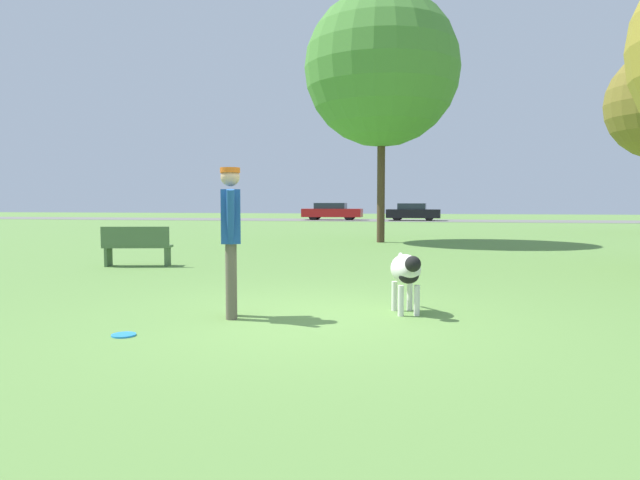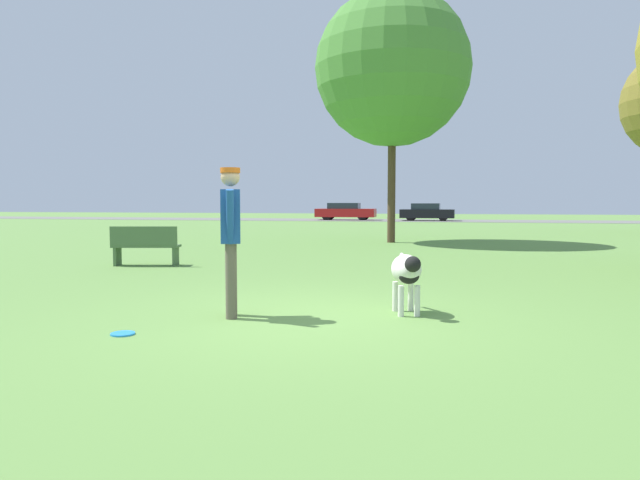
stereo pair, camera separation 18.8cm
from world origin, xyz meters
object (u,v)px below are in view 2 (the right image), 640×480
at_px(person, 231,229).
at_px(park_bench, 145,245).
at_px(parked_car_black, 427,212).
at_px(frisbee, 123,334).
at_px(dog, 407,272).
at_px(tree_mid_center, 393,69).
at_px(parked_car_red, 345,211).

relative_size(person, park_bench, 1.20).
distance_m(parked_car_black, park_bench, 31.30).
bearing_deg(frisbee, dog, 32.31).
xyz_separation_m(tree_mid_center, parked_car_red, (-5.86, 23.06, -5.07)).
xyz_separation_m(frisbee, parked_car_red, (-4.59, 37.00, 0.64)).
height_order(tree_mid_center, park_bench, tree_mid_center).
bearing_deg(person, dog, 86.76).
height_order(dog, parked_car_red, parked_car_red).
relative_size(dog, parked_car_black, 0.25).
height_order(person, frisbee, person).
relative_size(frisbee, park_bench, 0.17).
bearing_deg(person, parked_car_red, 167.65).
bearing_deg(tree_mid_center, person, -92.32).
height_order(person, dog, person).
distance_m(dog, parked_car_black, 35.00).
bearing_deg(dog, person, -89.34).
bearing_deg(frisbee, tree_mid_center, 84.83).
distance_m(parked_car_red, parked_car_black, 6.05).
bearing_deg(park_bench, dog, 131.98).
bearing_deg(park_bench, tree_mid_center, -131.18).
bearing_deg(parked_car_red, frisbee, -83.93).
height_order(person, parked_car_red, person).
bearing_deg(dog, frisbee, -74.59).
height_order(frisbee, parked_car_black, parked_car_black).
bearing_deg(parked_car_black, tree_mid_center, -88.89).
relative_size(tree_mid_center, parked_car_black, 2.14).
bearing_deg(frisbee, park_bench, 118.13).
relative_size(frisbee, parked_car_black, 0.06).
xyz_separation_m(dog, parked_car_black, (-1.28, 34.98, 0.11)).
bearing_deg(parked_car_black, park_bench, -96.71).
height_order(dog, park_bench, park_bench).
distance_m(person, park_bench, 6.03).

